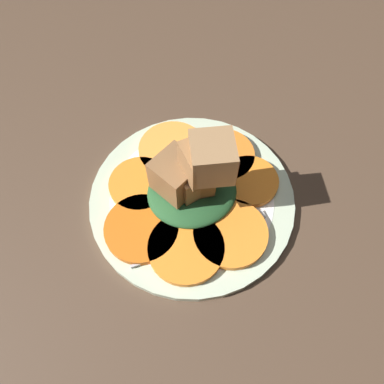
# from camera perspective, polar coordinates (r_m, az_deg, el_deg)

# --- Properties ---
(table_slab) EXTENTS (1.20, 1.20, 0.02)m
(table_slab) POSITION_cam_1_polar(r_m,az_deg,el_deg) (0.49, 0.00, -1.79)
(table_slab) COLOR #4C3828
(table_slab) RESTS_ON ground
(plate) EXTENTS (0.26, 0.26, 0.01)m
(plate) POSITION_cam_1_polar(r_m,az_deg,el_deg) (0.48, 0.00, -0.94)
(plate) COLOR beige
(plate) RESTS_ON table_slab
(carrot_slice_0) EXTENTS (0.09, 0.09, 0.01)m
(carrot_slice_0) POSITION_cam_1_polar(r_m,az_deg,el_deg) (0.51, -3.00, 6.50)
(carrot_slice_0) COLOR #F9953A
(carrot_slice_0) RESTS_ON plate
(carrot_slice_1) EXTENTS (0.08, 0.08, 0.01)m
(carrot_slice_1) POSITION_cam_1_polar(r_m,az_deg,el_deg) (0.48, -7.95, 1.22)
(carrot_slice_1) COLOR orange
(carrot_slice_1) RESTS_ON plate
(carrot_slice_2) EXTENTS (0.09, 0.09, 0.01)m
(carrot_slice_2) POSITION_cam_1_polar(r_m,az_deg,el_deg) (0.45, -7.69, -5.50)
(carrot_slice_2) COLOR #D76215
(carrot_slice_2) RESTS_ON plate
(carrot_slice_3) EXTENTS (0.09, 0.09, 0.01)m
(carrot_slice_3) POSITION_cam_1_polar(r_m,az_deg,el_deg) (0.44, -0.91, -8.51)
(carrot_slice_3) COLOR orange
(carrot_slice_3) RESTS_ON plate
(carrot_slice_4) EXTENTS (0.09, 0.09, 0.01)m
(carrot_slice_4) POSITION_cam_1_polar(r_m,az_deg,el_deg) (0.45, 5.87, -6.24)
(carrot_slice_4) COLOR orange
(carrot_slice_4) RESTS_ON plate
(carrot_slice_5) EXTENTS (0.07, 0.07, 0.01)m
(carrot_slice_5) POSITION_cam_1_polar(r_m,az_deg,el_deg) (0.49, 8.92, 1.29)
(carrot_slice_5) COLOR orange
(carrot_slice_5) RESTS_ON plate
(carrot_slice_6) EXTENTS (0.09, 0.09, 0.01)m
(carrot_slice_6) POSITION_cam_1_polar(r_m,az_deg,el_deg) (0.51, 4.67, 5.62)
(carrot_slice_6) COLOR orange
(carrot_slice_6) RESTS_ON plate
(center_pile) EXTENTS (0.11, 0.10, 0.11)m
(center_pile) POSITION_cam_1_polar(r_m,az_deg,el_deg) (0.44, 0.24, 1.96)
(center_pile) COLOR #235128
(center_pile) RESTS_ON plate
(fork) EXTENTS (0.17, 0.03, 0.00)m
(fork) POSITION_cam_1_polar(r_m,az_deg,el_deg) (0.45, 0.41, -6.85)
(fork) COLOR #B2B2B7
(fork) RESTS_ON plate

